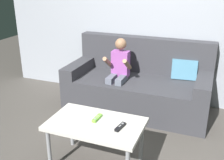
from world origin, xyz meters
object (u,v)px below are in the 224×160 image
at_px(coffee_table, 96,127).
at_px(game_remote_black_near_edge, 120,127).
at_px(couch, 139,86).
at_px(game_remote_lime_center, 97,118).
at_px(person_seated_on_couch, 118,71).

distance_m(coffee_table, game_remote_black_near_edge, 0.24).
height_order(couch, game_remote_lime_center, couch).
bearing_deg(coffee_table, game_remote_lime_center, 100.10).
relative_size(coffee_table, game_remote_black_near_edge, 5.76).
bearing_deg(coffee_table, person_seated_on_couch, 99.87).
xyz_separation_m(person_seated_on_couch, game_remote_black_near_edge, (0.42, -1.09, -0.08)).
xyz_separation_m(coffee_table, game_remote_lime_center, (-0.01, 0.05, 0.06)).
bearing_deg(couch, game_remote_black_near_edge, -80.91).
distance_m(game_remote_black_near_edge, game_remote_lime_center, 0.25).
height_order(coffee_table, game_remote_lime_center, game_remote_lime_center).
bearing_deg(game_remote_black_near_edge, person_seated_on_couch, 111.07).
bearing_deg(couch, person_seated_on_couch, -140.12).
bearing_deg(person_seated_on_couch, game_remote_black_near_edge, -68.93).
height_order(couch, game_remote_black_near_edge, couch).
relative_size(game_remote_black_near_edge, game_remote_lime_center, 1.02).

